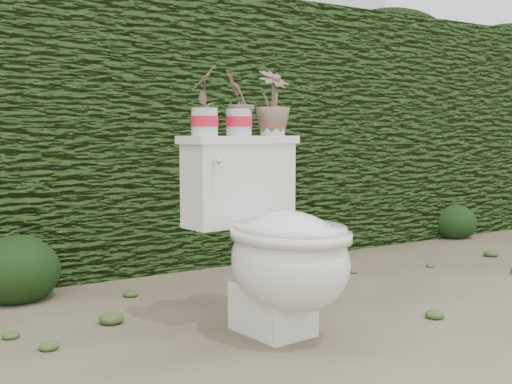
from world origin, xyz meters
TOP-DOWN VIEW (x-y plane):
  - ground at (0.00, 0.00)m, footprint 60.00×60.00m
  - hedge at (0.00, 1.60)m, footprint 8.00×1.00m
  - house_wall at (0.60, 6.00)m, footprint 8.00×3.50m
  - toilet at (-0.09, -0.11)m, footprint 0.52×0.72m
  - potted_plant_left at (-0.28, 0.11)m, footprint 0.15×0.17m
  - potted_plant_center at (-0.11, 0.13)m, footprint 0.18×0.16m
  - potted_plant_right at (0.07, 0.14)m, footprint 0.18×0.18m
  - liriope_clump_1 at (-0.84, 0.98)m, footprint 0.42×0.42m
  - liriope_clump_2 at (0.86, 1.05)m, footprint 0.38×0.38m
  - liriope_clump_3 at (2.36, 1.12)m, footprint 0.35×0.35m

SIDE VIEW (x-z plane):
  - ground at x=0.00m, z-range 0.00..0.00m
  - liriope_clump_3 at x=2.36m, z-range 0.00..0.28m
  - liriope_clump_2 at x=0.86m, z-range 0.00..0.30m
  - liriope_clump_1 at x=-0.84m, z-range 0.00..0.34m
  - toilet at x=-0.09m, z-range -0.03..0.74m
  - hedge at x=0.00m, z-range 0.00..1.60m
  - potted_plant_center at x=-0.11m, z-range 0.78..1.03m
  - potted_plant_left at x=-0.28m, z-range 0.78..1.04m
  - potted_plant_right at x=0.07m, z-range 0.78..1.04m
  - house_wall at x=0.60m, z-range 0.00..4.00m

